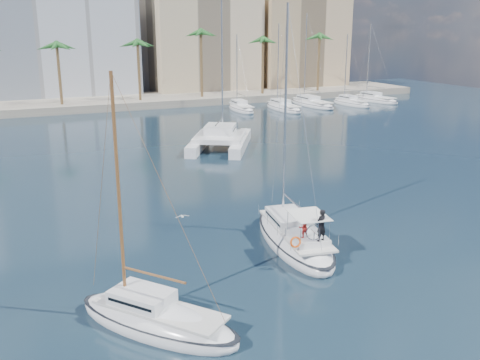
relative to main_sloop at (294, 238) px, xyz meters
name	(u,v)px	position (x,y,z in m)	size (l,w,h in m)	color
ground	(258,228)	(-0.73, 3.47, -0.49)	(160.00, 160.00, 0.00)	black
quay	(96,103)	(-0.73, 64.47, 0.11)	(120.00, 14.00, 1.20)	gray
building_modern	(6,19)	(-12.73, 76.47, 13.51)	(42.00, 16.00, 28.00)	white
building_beige	(201,42)	(21.27, 73.47, 9.51)	(20.00, 14.00, 20.00)	tan
building_tan_right	(297,46)	(41.27, 71.47, 8.51)	(18.00, 12.00, 18.00)	tan
palm_centre	(96,43)	(-0.73, 60.47, 9.79)	(3.60, 3.60, 12.30)	brown
palm_right	(289,41)	(33.27, 60.47, 9.79)	(3.60, 3.60, 12.30)	brown
main_sloop	(294,238)	(0.00, 0.00, 0.00)	(4.76, 10.33, 14.77)	white
small_sloop	(156,320)	(-10.12, -5.63, -0.07)	(7.03, 8.01, 11.71)	white
catamaran	(220,137)	(6.18, 26.98, 0.64)	(10.62, 12.63, 16.59)	white
seagull	(182,216)	(-5.37, 5.09, 0.47)	(0.93, 0.40, 0.17)	silver
moored_yacht_a	(241,111)	(19.27, 50.47, -0.49)	(2.72, 9.35, 11.90)	white
moored_yacht_b	(283,110)	(25.77, 48.47, -0.49)	(3.14, 10.78, 13.72)	white
moored_yacht_c	(312,106)	(32.27, 50.47, -0.49)	(3.55, 12.21, 15.54)	white
moored_yacht_d	(351,105)	(38.77, 48.47, -0.49)	(2.72, 9.35, 11.90)	white
moored_yacht_e	(375,102)	(45.27, 50.47, -0.49)	(3.14, 10.78, 13.72)	white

